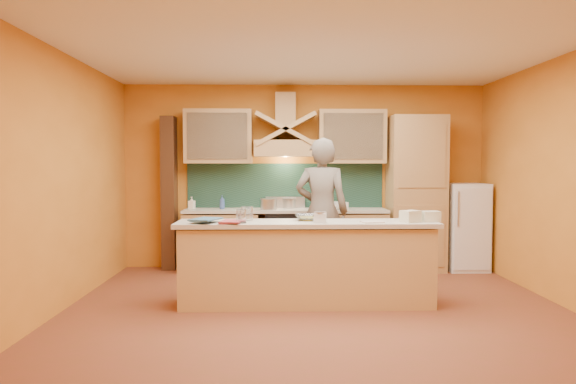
{
  "coord_description": "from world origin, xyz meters",
  "views": [
    {
      "loc": [
        -0.44,
        -5.4,
        1.57
      ],
      "look_at": [
        -0.29,
        0.9,
        1.24
      ],
      "focal_mm": 32.0,
      "sensor_mm": 36.0,
      "label": 1
    }
  ],
  "objects_px": {
    "person": "(322,211)",
    "kitchen_scale": "(320,218)",
    "fridge": "(465,227)",
    "stove": "(286,240)",
    "mixing_bowl": "(307,217)"
  },
  "relations": [
    {
      "from": "person",
      "to": "kitchen_scale",
      "type": "bearing_deg",
      "value": 95.56
    },
    {
      "from": "fridge",
      "to": "stove",
      "type": "bearing_deg",
      "value": 180.0
    },
    {
      "from": "fridge",
      "to": "kitchen_scale",
      "type": "bearing_deg",
      "value": -138.9
    },
    {
      "from": "stove",
      "to": "mixing_bowl",
      "type": "height_order",
      "value": "mixing_bowl"
    },
    {
      "from": "person",
      "to": "stove",
      "type": "bearing_deg",
      "value": -49.56
    },
    {
      "from": "kitchen_scale",
      "to": "mixing_bowl",
      "type": "bearing_deg",
      "value": 123.46
    },
    {
      "from": "fridge",
      "to": "mixing_bowl",
      "type": "xyz_separation_m",
      "value": [
        -2.49,
        -1.79,
        0.33
      ]
    },
    {
      "from": "fridge",
      "to": "person",
      "type": "bearing_deg",
      "value": -159.32
    },
    {
      "from": "kitchen_scale",
      "to": "fridge",
      "type": "bearing_deg",
      "value": 50.01
    },
    {
      "from": "stove",
      "to": "mixing_bowl",
      "type": "distance_m",
      "value": 1.88
    },
    {
      "from": "kitchen_scale",
      "to": "stove",
      "type": "bearing_deg",
      "value": 108.19
    },
    {
      "from": "fridge",
      "to": "kitchen_scale",
      "type": "height_order",
      "value": "fridge"
    },
    {
      "from": "stove",
      "to": "person",
      "type": "distance_m",
      "value": 1.09
    },
    {
      "from": "kitchen_scale",
      "to": "mixing_bowl",
      "type": "xyz_separation_m",
      "value": [
        -0.12,
        0.27,
        -0.02
      ]
    },
    {
      "from": "stove",
      "to": "kitchen_scale",
      "type": "bearing_deg",
      "value": -80.72
    }
  ]
}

